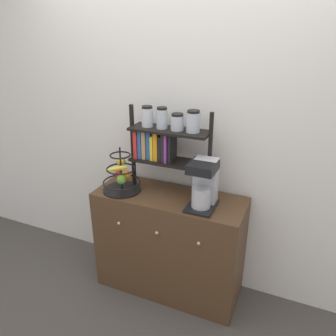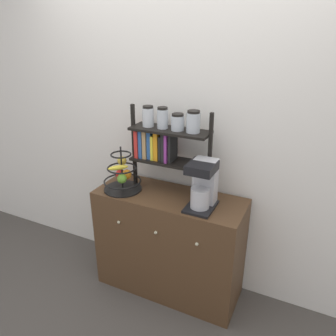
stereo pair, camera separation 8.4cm
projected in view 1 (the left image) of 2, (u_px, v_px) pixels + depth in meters
The scene contains 6 objects.
ground_plane at pixel (158, 303), 2.57m from camera, with size 12.00×12.00×0.00m, color #47423D.
wall_back at pixel (183, 128), 2.46m from camera, with size 7.00×0.05×2.60m, color silver.
sideboard at pixel (169, 243), 2.58m from camera, with size 1.13×0.45×0.85m.
coffee_maker at pixel (204, 183), 2.22m from camera, with size 0.19×0.25×0.34m.
fruit_stand at pixel (122, 176), 2.47m from camera, with size 0.29×0.29×0.35m.
shelf_hutch at pixel (163, 139), 2.36m from camera, with size 0.63×0.20×0.64m.
Camera 1 is at (0.85, -1.76, 1.98)m, focal length 35.00 mm.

